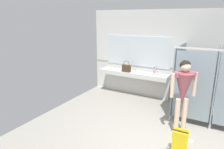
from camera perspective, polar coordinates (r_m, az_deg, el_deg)
name	(u,v)px	position (r m, az deg, el deg)	size (l,w,h in m)	color
ground_plane	(156,149)	(4.66, 12.22, -19.65)	(6.45, 6.06, 0.10)	#9E998E
wall_back	(187,58)	(6.66, 20.07, 4.47)	(6.45, 0.12, 2.86)	silver
wall_back_tile_band	(185,70)	(6.68, 19.68, 1.20)	(6.45, 0.01, 0.06)	#9E937F
vanity_counter	(134,78)	(7.02, 6.22, -0.89)	(2.36, 0.52, 0.97)	silver
mirror_panel	(137,51)	(6.99, 7.03, 6.48)	(2.26, 0.02, 1.01)	silver
bathroom_stalls	(216,84)	(5.71, 27.01, -2.31)	(1.97, 1.44, 1.95)	gray
person_standing	(183,88)	(4.78, 19.26, -3.61)	(0.56, 0.56, 1.74)	beige
handbag	(126,68)	(6.82, 4.03, 1.83)	(0.29, 0.11, 0.38)	#3F2D1E
soap_dispenser	(155,70)	(6.78, 11.82, 1.12)	(0.07, 0.07, 0.21)	#D899B2
wet_floor_sign	(180,143)	(4.33, 18.33, -17.70)	(0.28, 0.19, 0.55)	yellow
floor_drain_cover	(190,141)	(5.01, 21.00, -16.91)	(0.14, 0.14, 0.01)	#B7BABF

